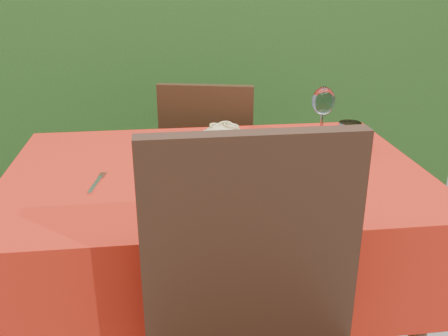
{
  "coord_description": "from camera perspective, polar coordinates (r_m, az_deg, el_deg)",
  "views": [
    {
      "loc": [
        -0.15,
        -1.41,
        1.31
      ],
      "look_at": [
        0.02,
        -0.05,
        0.77
      ],
      "focal_mm": 40.0,
      "sensor_mm": 36.0,
      "label": 1
    }
  ],
  "objects": [
    {
      "name": "dining_table",
      "position": [
        1.58,
        -0.95,
        -5.13
      ],
      "size": [
        1.26,
        0.86,
        0.75
      ],
      "color": "#432815",
      "rests_on": "ground"
    },
    {
      "name": "water_glass",
      "position": [
        1.71,
        14.08,
        3.37
      ],
      "size": [
        0.07,
        0.07,
        0.1
      ],
      "color": "silver",
      "rests_on": "dining_table"
    },
    {
      "name": "pizza_plate",
      "position": [
        1.36,
        1.73,
        -1.53
      ],
      "size": [
        0.39,
        0.39,
        0.06
      ],
      "rotation": [
        0.0,
        0.0,
        0.38
      ],
      "color": "silver",
      "rests_on": "dining_table"
    },
    {
      "name": "chair_far",
      "position": [
        2.25,
        -1.69,
        0.64
      ],
      "size": [
        0.48,
        0.48,
        0.88
      ],
      "rotation": [
        0.0,
        0.0,
        2.91
      ],
      "color": "black",
      "rests_on": "ground"
    },
    {
      "name": "wine_glass",
      "position": [
        1.77,
        11.28,
        7.27
      ],
      "size": [
        0.08,
        0.08,
        0.19
      ],
      "color": "silver",
      "rests_on": "dining_table"
    },
    {
      "name": "fork",
      "position": [
        1.45,
        -14.49,
        -1.84
      ],
      "size": [
        0.05,
        0.17,
        0.0
      ],
      "primitive_type": "cube",
      "rotation": [
        0.0,
        0.0,
        -0.17
      ],
      "color": "silver",
      "rests_on": "dining_table"
    },
    {
      "name": "hedge",
      "position": [
        2.99,
        -4.33,
        14.06
      ],
      "size": [
        3.2,
        0.55,
        1.78
      ],
      "color": "black",
      "rests_on": "ground"
    },
    {
      "name": "pasta_plate",
      "position": [
        1.74,
        -0.06,
        3.62
      ],
      "size": [
        0.22,
        0.22,
        0.06
      ],
      "rotation": [
        0.0,
        0.0,
        0.13
      ],
      "color": "white",
      "rests_on": "dining_table"
    }
  ]
}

